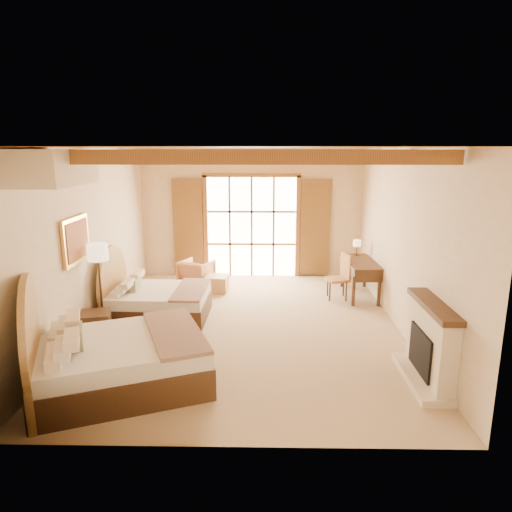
{
  "coord_description": "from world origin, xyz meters",
  "views": [
    {
      "loc": [
        0.31,
        -7.87,
        3.18
      ],
      "look_at": [
        0.17,
        0.2,
        1.28
      ],
      "focal_mm": 32.0,
      "sensor_mm": 36.0,
      "label": 1
    }
  ],
  "objects_px": {
    "bed_far": "(152,299)",
    "nightstand": "(96,328)",
    "armchair": "(197,273)",
    "desk": "(360,277)",
    "bed_near": "(108,356)"
  },
  "relations": [
    {
      "from": "bed_far",
      "to": "nightstand",
      "type": "relative_size",
      "value": 3.4
    },
    {
      "from": "bed_far",
      "to": "armchair",
      "type": "xyz_separation_m",
      "value": [
        0.56,
        2.06,
        -0.05
      ]
    },
    {
      "from": "armchair",
      "to": "desk",
      "type": "xyz_separation_m",
      "value": [
        3.7,
        -0.64,
        0.1
      ]
    },
    {
      "from": "armchair",
      "to": "desk",
      "type": "height_order",
      "value": "desk"
    },
    {
      "from": "bed_near",
      "to": "armchair",
      "type": "distance_m",
      "value": 4.69
    },
    {
      "from": "nightstand",
      "to": "desk",
      "type": "height_order",
      "value": "desk"
    },
    {
      "from": "bed_far",
      "to": "armchair",
      "type": "relative_size",
      "value": 2.68
    },
    {
      "from": "bed_far",
      "to": "desk",
      "type": "relative_size",
      "value": 1.26
    },
    {
      "from": "nightstand",
      "to": "armchair",
      "type": "xyz_separation_m",
      "value": [
        1.19,
        3.31,
        0.04
      ]
    },
    {
      "from": "bed_near",
      "to": "desk",
      "type": "height_order",
      "value": "bed_near"
    },
    {
      "from": "armchair",
      "to": "bed_near",
      "type": "bearing_deg",
      "value": 105.7
    },
    {
      "from": "nightstand",
      "to": "desk",
      "type": "distance_m",
      "value": 5.58
    },
    {
      "from": "desk",
      "to": "armchair",
      "type": "bearing_deg",
      "value": 167.26
    },
    {
      "from": "bed_near",
      "to": "bed_far",
      "type": "relative_size",
      "value": 1.48
    },
    {
      "from": "nightstand",
      "to": "bed_near",
      "type": "bearing_deg",
      "value": -77.0
    }
  ]
}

